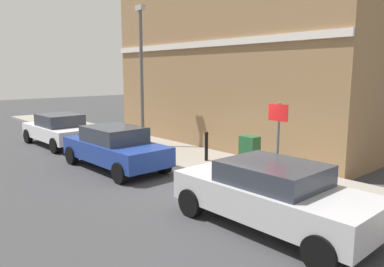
% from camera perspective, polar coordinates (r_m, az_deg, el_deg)
% --- Properties ---
extents(ground, '(80.00, 80.00, 0.00)m').
position_cam_1_polar(ground, '(10.31, 4.26, -8.80)').
color(ground, '#38383A').
extents(sidewalk, '(2.68, 30.00, 0.15)m').
position_cam_1_polar(sidewalk, '(15.91, -6.64, -2.02)').
color(sidewalk, gray).
rests_on(sidewalk, ground).
extents(corner_building, '(7.87, 12.19, 7.68)m').
position_cam_1_polar(corner_building, '(17.85, 10.95, 11.28)').
color(corner_building, olive).
rests_on(corner_building, ground).
extents(car_silver, '(1.94, 4.28, 1.40)m').
position_cam_1_polar(car_silver, '(7.92, 12.33, -9.11)').
color(car_silver, '#B7B7BC').
rests_on(car_silver, ground).
extents(car_blue, '(1.94, 4.31, 1.44)m').
position_cam_1_polar(car_blue, '(12.65, -11.88, -2.06)').
color(car_blue, navy).
rests_on(car_blue, ground).
extents(car_white, '(1.97, 4.17, 1.41)m').
position_cam_1_polar(car_white, '(17.34, -19.92, 0.61)').
color(car_white, silver).
rests_on(car_white, ground).
extents(utility_cabinet, '(0.46, 0.61, 1.15)m').
position_cam_1_polar(utility_cabinet, '(11.49, 8.89, -3.45)').
color(utility_cabinet, '#1E4C28').
rests_on(utility_cabinet, sidewalk).
extents(bollard_near_cabinet, '(0.14, 0.14, 1.04)m').
position_cam_1_polar(bollard_near_cabinet, '(12.89, 2.25, -1.82)').
color(bollard_near_cabinet, black).
rests_on(bollard_near_cabinet, sidewalk).
extents(street_sign, '(0.08, 0.60, 2.30)m').
position_cam_1_polar(street_sign, '(9.85, 13.19, 0.06)').
color(street_sign, '#59595B').
rests_on(street_sign, sidewalk).
extents(lamppost, '(0.20, 0.44, 5.72)m').
position_cam_1_polar(lamppost, '(15.40, -7.85, 9.67)').
color(lamppost, '#59595B').
rests_on(lamppost, sidewalk).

